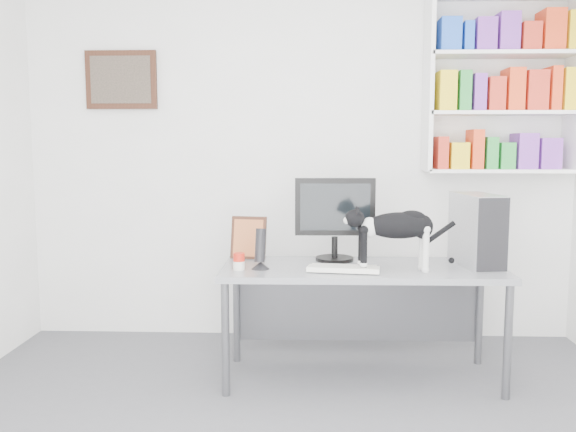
{
  "coord_description": "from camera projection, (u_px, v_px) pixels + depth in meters",
  "views": [
    {
      "loc": [
        0.09,
        -2.5,
        1.43
      ],
      "look_at": [
        -0.07,
        1.53,
        0.96
      ],
      "focal_mm": 38.0,
      "sensor_mm": 36.0,
      "label": 1
    }
  ],
  "objects": [
    {
      "name": "monitor",
      "position": [
        335.0,
        219.0,
        3.83
      ],
      "size": [
        0.51,
        0.25,
        0.53
      ],
      "primitive_type": "cube",
      "rotation": [
        0.0,
        0.0,
        0.02
      ],
      "color": "black",
      "rests_on": "desk"
    },
    {
      "name": "soup_can",
      "position": [
        239.0,
        261.0,
        3.57
      ],
      "size": [
        0.08,
        0.08,
        0.1
      ],
      "primitive_type": "cylinder",
      "rotation": [
        0.0,
        0.0,
        -0.17
      ],
      "color": "red",
      "rests_on": "desk"
    },
    {
      "name": "room",
      "position": [
        290.0,
        165.0,
        2.49
      ],
      "size": [
        4.01,
        4.01,
        2.7
      ],
      "color": "#55555A",
      "rests_on": "ground"
    },
    {
      "name": "pc_tower",
      "position": [
        477.0,
        230.0,
        3.69
      ],
      "size": [
        0.26,
        0.46,
        0.44
      ],
      "primitive_type": "cube",
      "rotation": [
        0.0,
        0.0,
        0.15
      ],
      "color": "silver",
      "rests_on": "desk"
    },
    {
      "name": "cat",
      "position": [
        396.0,
        240.0,
        3.52
      ],
      "size": [
        0.6,
        0.22,
        0.36
      ],
      "primitive_type": null,
      "rotation": [
        0.0,
        0.0,
        0.11
      ],
      "color": "black",
      "rests_on": "desk"
    },
    {
      "name": "bookshelf",
      "position": [
        501.0,
        84.0,
        4.22
      ],
      "size": [
        1.03,
        0.28,
        1.24
      ],
      "primitive_type": "cube",
      "color": "white",
      "rests_on": "room"
    },
    {
      "name": "leaning_print",
      "position": [
        249.0,
        237.0,
        3.91
      ],
      "size": [
        0.24,
        0.12,
        0.28
      ],
      "primitive_type": "cube",
      "rotation": [
        0.0,
        0.0,
        -0.15
      ],
      "color": "#412015",
      "rests_on": "desk"
    },
    {
      "name": "keyboard",
      "position": [
        343.0,
        269.0,
        3.53
      ],
      "size": [
        0.43,
        0.21,
        0.03
      ],
      "primitive_type": "cube",
      "rotation": [
        0.0,
        0.0,
        -0.13
      ],
      "color": "silver",
      "rests_on": "desk"
    },
    {
      "name": "wall_art",
      "position": [
        121.0,
        80.0,
        4.43
      ],
      "size": [
        0.52,
        0.04,
        0.42
      ],
      "primitive_type": "cube",
      "color": "#412015",
      "rests_on": "room"
    },
    {
      "name": "speaker",
      "position": [
        260.0,
        248.0,
        3.58
      ],
      "size": [
        0.14,
        0.14,
        0.25
      ],
      "primitive_type": "cylinder",
      "rotation": [
        0.0,
        0.0,
        -0.28
      ],
      "color": "black",
      "rests_on": "desk"
    },
    {
      "name": "desk",
      "position": [
        361.0,
        323.0,
        3.71
      ],
      "size": [
        1.69,
        0.67,
        0.7
      ],
      "primitive_type": "cube",
      "rotation": [
        0.0,
        0.0,
        0.01
      ],
      "color": "gray",
      "rests_on": "room"
    }
  ]
}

